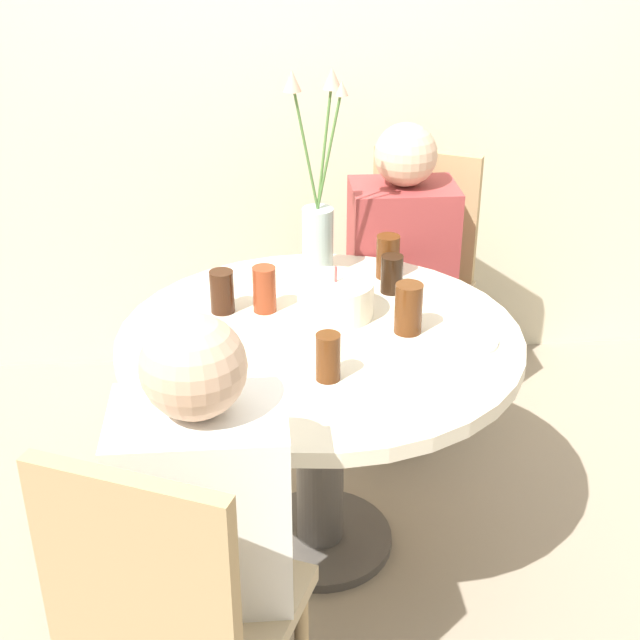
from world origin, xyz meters
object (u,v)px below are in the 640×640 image
at_px(chair_near_front, 414,270).
at_px(drink_glass_0, 222,292).
at_px(person_guest, 208,568).
at_px(person_boy, 400,293).
at_px(drink_glass_2, 408,308).
at_px(birthday_cake, 335,298).
at_px(drink_glass_3, 264,289).
at_px(side_plate, 463,340).
at_px(drink_glass_4, 392,274).
at_px(drink_glass_5, 329,357).
at_px(chair_far_back, 172,615).
at_px(drink_glass_1, 388,257).
at_px(flower_vase, 318,212).

xyz_separation_m(chair_near_front, drink_glass_0, (-0.65, -0.61, 0.23)).
bearing_deg(chair_near_front, person_guest, -88.51).
bearing_deg(person_boy, drink_glass_2, -98.15).
distance_m(chair_near_front, birthday_cake, 0.78).
relative_size(birthday_cake, drink_glass_3, 1.61).
distance_m(chair_near_front, side_plate, 0.86).
relative_size(drink_glass_4, drink_glass_5, 0.93).
height_order(chair_far_back, drink_glass_3, chair_far_back).
relative_size(chair_near_front, drink_glass_2, 6.87).
height_order(drink_glass_3, drink_glass_4, drink_glass_3).
bearing_deg(drink_glass_1, chair_far_back, -117.14).
height_order(side_plate, drink_glass_2, drink_glass_2).
distance_m(chair_far_back, birthday_cake, 1.01).
bearing_deg(drink_glass_1, drink_glass_5, -111.77).
bearing_deg(person_boy, drink_glass_5, -110.54).
distance_m(flower_vase, drink_glass_2, 0.47).
bearing_deg(drink_glass_5, birthday_cake, 81.61).
relative_size(drink_glass_2, person_boy, 0.12).
xyz_separation_m(chair_far_back, drink_glass_4, (0.58, 1.03, 0.23)).
height_order(drink_glass_0, drink_glass_1, drink_glass_1).
bearing_deg(side_plate, birthday_cake, 150.23).
bearing_deg(person_guest, birthday_cake, 65.84).
relative_size(drink_glass_3, person_guest, 0.12).
distance_m(drink_glass_2, drink_glass_5, 0.32).
bearing_deg(drink_glass_2, chair_far_back, -126.64).
relative_size(birthday_cake, drink_glass_4, 1.87).
xyz_separation_m(chair_near_front, person_guest, (-0.68, -1.41, -0.02)).
relative_size(birthday_cake, person_boy, 0.19).
bearing_deg(side_plate, person_boy, 93.56).
xyz_separation_m(chair_near_front, drink_glass_3, (-0.54, -0.62, 0.24)).
height_order(drink_glass_1, person_boy, person_boy).
height_order(chair_far_back, person_boy, person_boy).
bearing_deg(drink_glass_4, drink_glass_1, 87.92).
relative_size(side_plate, person_guest, 0.17).
relative_size(chair_near_front, person_guest, 0.85).
height_order(chair_far_back, drink_glass_1, chair_far_back).
xyz_separation_m(drink_glass_0, person_boy, (0.58, 0.47, -0.25)).
height_order(birthday_cake, side_plate, birthday_cake).
relative_size(chair_near_front, drink_glass_4, 8.45).
distance_m(side_plate, drink_glass_0, 0.66).
bearing_deg(drink_glass_0, person_boy, 39.27).
bearing_deg(drink_glass_1, flower_vase, 165.33).
bearing_deg(flower_vase, drink_glass_2, -63.04).
relative_size(chair_far_back, person_guest, 0.85).
bearing_deg(chair_near_front, drink_glass_0, -109.43).
height_order(drink_glass_4, person_guest, person_guest).
relative_size(side_plate, drink_glass_5, 1.52).
bearing_deg(side_plate, drink_glass_0, 159.98).
xyz_separation_m(drink_glass_2, person_guest, (-0.52, -0.64, -0.26)).
distance_m(side_plate, drink_glass_1, 0.44).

